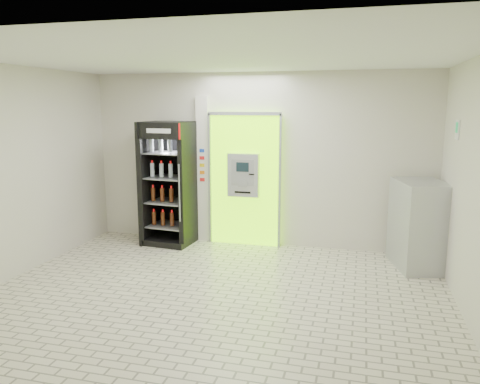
% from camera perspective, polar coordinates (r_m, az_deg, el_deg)
% --- Properties ---
extents(ground, '(6.00, 6.00, 0.00)m').
position_cam_1_polar(ground, '(6.21, -3.19, -12.65)').
color(ground, beige).
rests_on(ground, ground).
extents(room_shell, '(6.00, 6.00, 6.00)m').
position_cam_1_polar(room_shell, '(5.74, -3.38, 4.50)').
color(room_shell, beige).
rests_on(room_shell, ground).
extents(atm_assembly, '(1.30, 0.24, 2.33)m').
position_cam_1_polar(atm_assembly, '(8.18, 0.58, 1.61)').
color(atm_assembly, '#81F200').
rests_on(atm_assembly, ground).
extents(pillar, '(0.22, 0.11, 2.60)m').
position_cam_1_polar(pillar, '(8.42, -4.51, 2.72)').
color(pillar, silver).
rests_on(pillar, ground).
extents(beverage_cooler, '(0.88, 0.81, 2.16)m').
position_cam_1_polar(beverage_cooler, '(8.36, -8.60, 0.77)').
color(beverage_cooler, black).
rests_on(beverage_cooler, ground).
extents(steel_cabinet, '(0.90, 1.13, 1.32)m').
position_cam_1_polar(steel_cabinet, '(7.59, 21.03, -3.74)').
color(steel_cabinet, '#AAADB2').
rests_on(steel_cabinet, ground).
extents(exit_sign, '(0.02, 0.22, 0.26)m').
position_cam_1_polar(exit_sign, '(6.94, 24.98, 6.91)').
color(exit_sign, white).
rests_on(exit_sign, room_shell).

